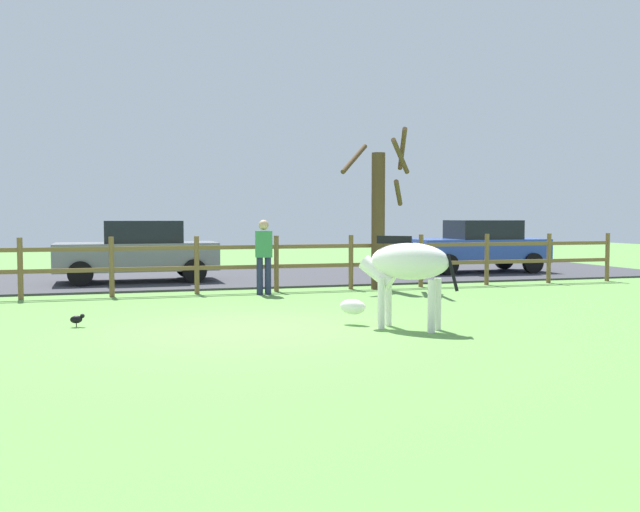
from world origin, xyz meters
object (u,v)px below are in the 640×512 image
(bare_tree, at_px, (380,212))
(parked_car_blue, at_px, (479,246))
(zebra, at_px, (404,268))
(parked_car_grey, at_px, (138,251))
(visitor_near_fence, at_px, (264,253))
(crow_on_grass, at_px, (77,319))

(bare_tree, bearing_deg, parked_car_blue, 36.17)
(parked_car_blue, bearing_deg, zebra, -125.42)
(zebra, distance_m, parked_car_grey, 9.27)
(zebra, relative_size, visitor_near_fence, 0.92)
(parked_car_grey, relative_size, visitor_near_fence, 2.46)
(parked_car_blue, distance_m, visitor_near_fence, 8.24)
(crow_on_grass, bearing_deg, bare_tree, 31.15)
(crow_on_grass, height_order, parked_car_grey, parked_car_grey)
(bare_tree, height_order, parked_car_grey, bare_tree)
(parked_car_blue, relative_size, parked_car_grey, 1.01)
(visitor_near_fence, bearing_deg, parked_car_grey, 127.14)
(bare_tree, height_order, visitor_near_fence, bare_tree)
(parked_car_blue, bearing_deg, visitor_near_fence, -153.43)
(crow_on_grass, height_order, visitor_near_fence, visitor_near_fence)
(bare_tree, distance_m, parked_car_blue, 5.66)
(parked_car_blue, bearing_deg, crow_on_grass, -146.73)
(parked_car_blue, xyz_separation_m, visitor_near_fence, (-7.37, -3.68, 0.06))
(zebra, bearing_deg, bare_tree, 72.34)
(parked_car_grey, xyz_separation_m, visitor_near_fence, (2.57, -3.40, 0.06))
(crow_on_grass, distance_m, parked_car_grey, 7.07)
(crow_on_grass, bearing_deg, parked_car_blue, 33.27)
(crow_on_grass, bearing_deg, zebra, -17.98)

